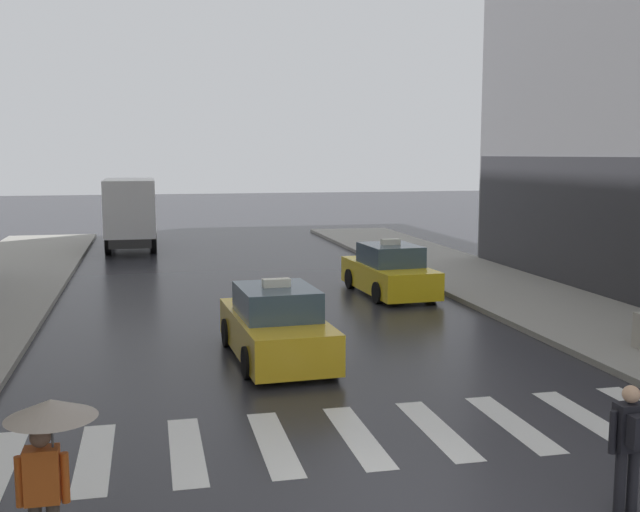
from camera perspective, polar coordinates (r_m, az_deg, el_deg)
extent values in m
cube|color=silver|center=(12.22, -16.45, -14.21)|extent=(0.50, 2.80, 0.01)
cube|color=silver|center=(12.20, -9.92, -14.05)|extent=(0.50, 2.80, 0.01)
cube|color=silver|center=(12.32, -3.45, -13.72)|extent=(0.50, 2.80, 0.01)
cube|color=silver|center=(12.59, 2.79, -13.24)|extent=(0.50, 2.80, 0.01)
cube|color=silver|center=(13.00, 8.68, -12.64)|extent=(0.50, 2.80, 0.01)
cube|color=silver|center=(13.52, 14.13, -11.97)|extent=(0.50, 2.80, 0.01)
cube|color=silver|center=(14.16, 19.12, -11.27)|extent=(0.50, 2.80, 0.01)
cube|color=gold|center=(16.95, -3.32, -5.79)|extent=(2.04, 4.59, 0.84)
cube|color=#384C5B|center=(16.70, -3.26, -3.39)|extent=(1.71, 2.18, 0.64)
cube|color=silver|center=(16.63, -3.27, -2.01)|extent=(0.61, 0.27, 0.18)
cylinder|color=black|center=(18.15, -6.88, -5.68)|extent=(0.25, 0.67, 0.66)
cylinder|color=black|center=(18.48, -1.61, -5.39)|extent=(0.25, 0.67, 0.66)
cylinder|color=black|center=(15.57, -5.33, -7.90)|extent=(0.25, 0.67, 0.66)
cylinder|color=black|center=(15.95, 0.77, -7.49)|extent=(0.25, 0.67, 0.66)
cube|color=#F2EAB2|center=(19.01, -6.65, -4.23)|extent=(0.20, 0.05, 0.14)
cube|color=#F2EAB2|center=(19.24, -2.94, -4.04)|extent=(0.20, 0.05, 0.14)
cube|color=yellow|center=(24.70, 5.16, -1.57)|extent=(2.05, 4.59, 0.84)
cube|color=#384C5B|center=(24.50, 5.26, 0.11)|extent=(1.72, 2.19, 0.64)
cube|color=silver|center=(24.45, 5.27, 1.06)|extent=(0.61, 0.27, 0.18)
cylinder|color=black|center=(25.71, 2.29, -1.70)|extent=(0.26, 0.67, 0.66)
cylinder|color=black|center=(26.29, 5.84, -1.53)|extent=(0.26, 0.67, 0.66)
cylinder|color=black|center=(23.20, 4.38, -2.73)|extent=(0.26, 0.67, 0.66)
cylinder|color=black|center=(23.84, 8.24, -2.51)|extent=(0.26, 0.67, 0.66)
cube|color=#F2EAB2|center=(26.60, 2.14, -0.79)|extent=(0.20, 0.05, 0.14)
cube|color=#F2EAB2|center=(27.02, 4.68, -0.68)|extent=(0.20, 0.05, 0.14)
cube|color=#2D2D2D|center=(37.03, -13.89, 1.43)|extent=(1.84, 6.61, 0.40)
cube|color=silver|center=(40.22, -13.88, 3.69)|extent=(2.11, 1.81, 2.10)
cube|color=#384C5B|center=(41.11, -13.88, 4.29)|extent=(1.89, 0.05, 0.95)
cube|color=silver|center=(36.01, -13.98, 3.58)|extent=(2.23, 4.81, 2.50)
cylinder|color=black|center=(40.17, -15.24, 1.57)|extent=(0.29, 0.90, 0.90)
cylinder|color=black|center=(40.13, -12.39, 1.65)|extent=(0.29, 0.90, 0.90)
cylinder|color=black|center=(35.66, -15.52, 0.83)|extent=(0.29, 0.90, 0.90)
cylinder|color=black|center=(35.62, -12.30, 0.92)|extent=(0.29, 0.90, 0.90)
cube|color=#BF5119|center=(8.89, -20.00, -15.09)|extent=(0.36, 0.24, 0.60)
sphere|color=brown|center=(8.74, -20.12, -12.55)|extent=(0.22, 0.22, 0.22)
cylinder|color=#BF5119|center=(8.94, -21.50, -15.37)|extent=(0.09, 0.09, 0.55)
cylinder|color=#BF5119|center=(8.88, -18.45, -15.39)|extent=(0.09, 0.09, 0.55)
cylinder|color=#4C4C4C|center=(8.77, -19.29, -13.28)|extent=(0.02, 0.02, 1.00)
cone|color=gray|center=(8.63, -19.41, -10.67)|extent=(0.96, 0.96, 0.20)
cylinder|color=black|center=(10.67, 21.45, -15.39)|extent=(0.14, 0.14, 0.82)
cylinder|color=black|center=(10.76, 22.27, -15.22)|extent=(0.14, 0.14, 0.82)
cube|color=black|center=(10.47, 22.05, -11.71)|extent=(0.36, 0.24, 0.60)
sphere|color=tan|center=(10.34, 22.17, -9.51)|extent=(0.22, 0.22, 0.22)
cylinder|color=black|center=(10.36, 20.97, -12.15)|extent=(0.09, 0.09, 0.55)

